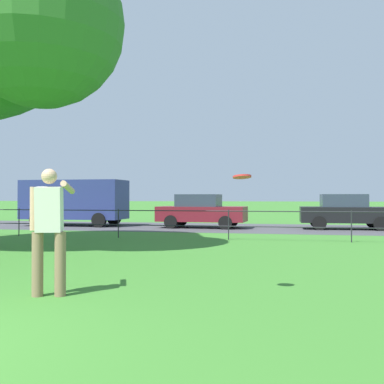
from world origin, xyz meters
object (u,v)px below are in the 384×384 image
at_px(car_maroon_left, 201,211).
at_px(frisbee, 242,177).
at_px(panel_van_right, 75,200).
at_px(person_thrower, 49,227).
at_px(car_black_far_left, 346,211).

bearing_deg(car_maroon_left, frisbee, -76.36).
bearing_deg(car_maroon_left, panel_van_right, 178.28).
distance_m(person_thrower, car_black_far_left, 16.34).
bearing_deg(car_black_far_left, car_maroon_left, -175.59).
relative_size(frisbee, panel_van_right, 0.07).
bearing_deg(car_maroon_left, car_black_far_left, 4.41).
xyz_separation_m(frisbee, panel_van_right, (-9.83, 14.38, -0.44)).
height_order(person_thrower, car_black_far_left, person_thrower).
relative_size(person_thrower, car_maroon_left, 0.45).
height_order(car_maroon_left, car_black_far_left, same).
height_order(person_thrower, car_maroon_left, person_thrower).
bearing_deg(frisbee, car_black_far_left, 78.62).
bearing_deg(car_maroon_left, person_thrower, -87.09).
xyz_separation_m(panel_van_right, car_black_far_left, (12.79, 0.30, -0.49)).
relative_size(frisbee, car_black_far_left, 0.09).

